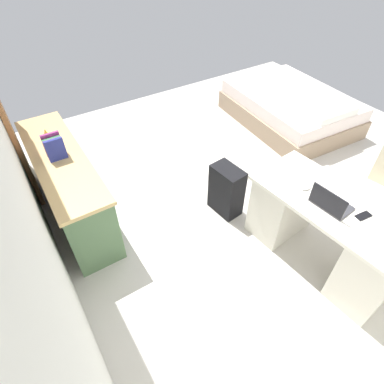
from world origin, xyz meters
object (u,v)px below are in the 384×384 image
object	(u,v)px
office_chair	(381,200)
figurine_small	(46,134)
desk	(325,231)
suitcase_black	(226,190)
cell_phone_near_laptop	(364,216)
laptop	(330,203)
computer_mouse	(306,187)
bed	(290,108)
credenza	(69,186)

from	to	relation	value
office_chair	figurine_small	size ratio (longest dim) A/B	8.55
desk	suitcase_black	size ratio (longest dim) A/B	2.52
desk	cell_phone_near_laptop	distance (m)	0.42
desk	figurine_small	bearing A→B (deg)	38.76
desk	cell_phone_near_laptop	size ratio (longest dim) A/B	10.96
suitcase_black	figurine_small	distance (m)	1.99
desk	figurine_small	xyz separation A→B (m)	(2.25, 1.81, 0.46)
office_chair	suitcase_black	world-z (taller)	office_chair
cell_phone_near_laptop	laptop	bearing A→B (deg)	42.00
suitcase_black	laptop	distance (m)	1.14
office_chair	suitcase_black	distance (m)	1.55
suitcase_black	laptop	world-z (taller)	laptop
suitcase_black	computer_mouse	bearing A→B (deg)	-163.97
bed	computer_mouse	size ratio (longest dim) A/B	19.95
credenza	cell_phone_near_laptop	size ratio (longest dim) A/B	13.24
desk	laptop	xyz separation A→B (m)	(0.01, 0.09, 0.40)
desk	credenza	bearing A→B (deg)	43.83
office_chair	suitcase_black	size ratio (longest dim) A/B	1.59
bed	figurine_small	size ratio (longest dim) A/B	18.14
bed	desk	bearing A→B (deg)	140.60
office_chair	cell_phone_near_laptop	bearing A→B (deg)	103.00
computer_mouse	figurine_small	bearing A→B (deg)	36.40
desk	credenza	world-z (taller)	credenza
laptop	cell_phone_near_laptop	distance (m)	0.28
credenza	laptop	distance (m)	2.57
laptop	computer_mouse	size ratio (longest dim) A/B	3.28
figurine_small	computer_mouse	bearing A→B (deg)	-138.73
desk	figurine_small	distance (m)	2.93
credenza	laptop	world-z (taller)	laptop
office_chair	computer_mouse	size ratio (longest dim) A/B	9.40
laptop	figurine_small	world-z (taller)	laptop
office_chair	computer_mouse	xyz separation A→B (m)	(0.32, 0.85, 0.34)
credenza	figurine_small	xyz separation A→B (m)	(0.37, 0.00, 0.45)
desk	suitcase_black	distance (m)	1.07
desk	computer_mouse	xyz separation A→B (m)	(0.28, 0.07, 0.37)
office_chair	laptop	distance (m)	0.94
figurine_small	office_chair	bearing A→B (deg)	-131.70
office_chair	computer_mouse	bearing A→B (deg)	69.17
bed	cell_phone_near_laptop	size ratio (longest dim) A/B	14.67
desk	suitcase_black	world-z (taller)	desk
bed	laptop	xyz separation A→B (m)	(-2.01, 1.75, 0.55)
bed	cell_phone_near_laptop	world-z (taller)	cell_phone_near_laptop
desk	computer_mouse	world-z (taller)	computer_mouse
office_chair	cell_phone_near_laptop	world-z (taller)	office_chair
desk	office_chair	world-z (taller)	office_chair
credenza	office_chair	bearing A→B (deg)	-126.79
office_chair	bed	bearing A→B (deg)	-23.25
office_chair	cell_phone_near_laptop	xyz separation A→B (m)	(-0.16, 0.71, 0.33)
computer_mouse	cell_phone_near_laptop	world-z (taller)	computer_mouse
bed	credenza	bearing A→B (deg)	92.26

